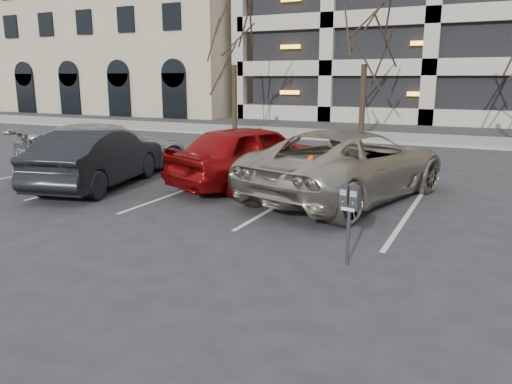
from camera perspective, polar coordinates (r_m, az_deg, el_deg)
name	(u,v)px	position (r m, az deg, el deg)	size (l,w,h in m)	color
ground	(308,237)	(9.21, 6.01, -5.09)	(140.00, 140.00, 0.00)	#28282B
sidewalk	(425,139)	(24.60, 18.72, 5.72)	(80.00, 4.00, 0.12)	gray
stall_lines	(285,201)	(11.76, 3.36, -1.05)	(16.90, 5.20, 0.00)	silver
office_building	(131,26)	(49.34, -14.06, 17.91)	(26.00, 16.20, 15.00)	tan
tree_a	(234,23)	(27.63, -2.55, 18.74)	(3.45, 3.45, 7.85)	black
tree_b	(366,17)	(25.13, 12.51, 18.92)	(3.42, 3.42, 7.76)	black
parking_meter	(349,205)	(7.67, 10.64, -1.46)	(0.34, 0.19, 1.25)	black
suv_silver	(349,164)	(12.11, 10.55, 3.16)	(4.29, 6.52, 1.67)	#ABA492
car_red	(253,155)	(13.36, -0.33, 4.27)	(1.97, 4.89, 1.67)	#990D0F
car_dark	(99,158)	(13.87, -17.54, 3.76)	(1.64, 4.71, 1.55)	black
car_silver	(107,148)	(15.74, -16.61, 4.79)	(2.14, 5.26, 1.53)	#A9ADB1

